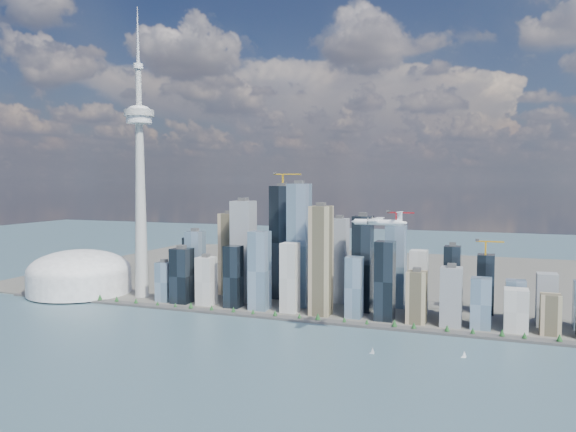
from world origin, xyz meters
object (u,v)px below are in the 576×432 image
(airplane, at_px, (378,221))
(sailboat_west, at_px, (372,352))
(needle_tower, at_px, (140,176))
(sailboat_east, at_px, (464,355))
(dome_stadium, at_px, (80,274))

(airplane, relative_size, sailboat_west, 8.01)
(needle_tower, xyz_separation_m, sailboat_west, (490.94, -191.82, -232.77))
(airplane, bearing_deg, sailboat_west, -88.77)
(sailboat_west, bearing_deg, needle_tower, 169.40)
(needle_tower, distance_m, sailboat_east, 669.19)
(airplane, height_order, sailboat_west, airplane)
(dome_stadium, bearing_deg, sailboat_west, -16.08)
(needle_tower, relative_size, dome_stadium, 2.75)
(dome_stadium, distance_m, sailboat_west, 657.63)
(sailboat_west, relative_size, sailboat_east, 1.00)
(sailboat_west, bearing_deg, airplane, 100.13)
(airplane, xyz_separation_m, sailboat_east, (113.61, -5.13, -169.53))
(airplane, bearing_deg, sailboat_east, -0.74)
(needle_tower, bearing_deg, airplane, -18.20)
(sailboat_west, xyz_separation_m, sailboat_east, (113.93, 25.18, 0.02))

